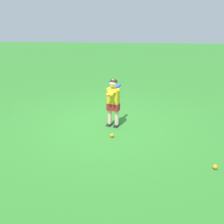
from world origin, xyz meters
The scene contains 4 objects.
ground_plane centered at (0.00, 0.00, 0.00)m, with size 40.00×40.00×0.00m, color #2D7528.
child_batter centered at (-0.19, 0.09, 0.65)m, with size 0.31×0.61×1.08m.
play_ball_far_left centered at (-0.22, 0.67, 0.04)m, with size 0.08×0.08×0.08m, color orange.
play_ball_behind_batter centered at (-1.99, 1.65, 0.04)m, with size 0.08×0.08×0.08m, color orange.
Camera 1 is at (-0.63, 5.19, 2.30)m, focal length 39.46 mm.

